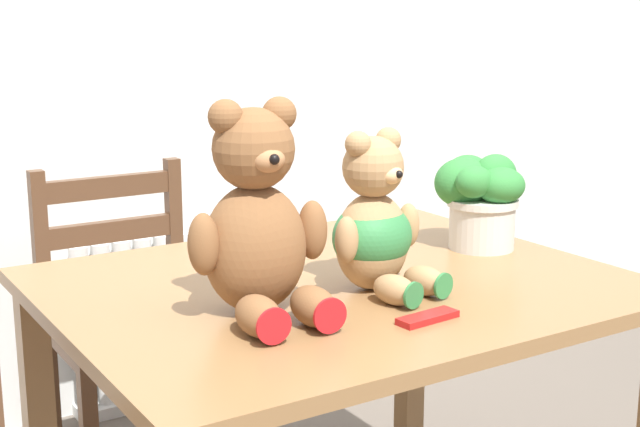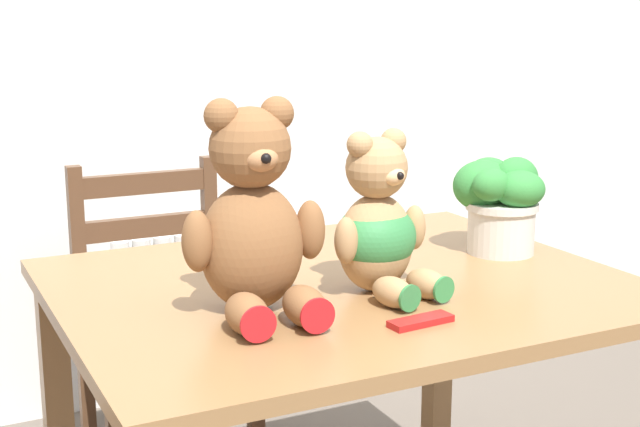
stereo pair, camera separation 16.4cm
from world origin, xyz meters
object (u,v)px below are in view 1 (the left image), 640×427
object	(u,v)px
teddy_bear_left	(258,223)
teddy_bear_right	(375,227)
potted_plant	(479,195)
chocolate_bar	(426,318)
wooden_chair_behind	(130,323)

from	to	relation	value
teddy_bear_left	teddy_bear_right	size ratio (longest dim) A/B	1.23
potted_plant	chocolate_bar	size ratio (longest dim) A/B	1.80
teddy_bear_left	chocolate_bar	bearing A→B (deg)	141.63
potted_plant	teddy_bear_right	bearing A→B (deg)	-160.84
teddy_bear_left	potted_plant	distance (m)	0.66
teddy_bear_left	potted_plant	xyz separation A→B (m)	(0.64, 0.14, -0.04)
wooden_chair_behind	chocolate_bar	world-z (taller)	wooden_chair_behind
teddy_bear_right	chocolate_bar	world-z (taller)	teddy_bear_right
wooden_chair_behind	potted_plant	world-z (taller)	potted_plant
wooden_chair_behind	chocolate_bar	distance (m)	1.18
teddy_bear_right	teddy_bear_left	bearing A→B (deg)	-9.87
wooden_chair_behind	teddy_bear_right	world-z (taller)	teddy_bear_right
chocolate_bar	teddy_bear_right	bearing A→B (deg)	80.58
teddy_bear_right	chocolate_bar	distance (m)	0.24
teddy_bear_right	potted_plant	size ratio (longest dim) A/B	1.45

